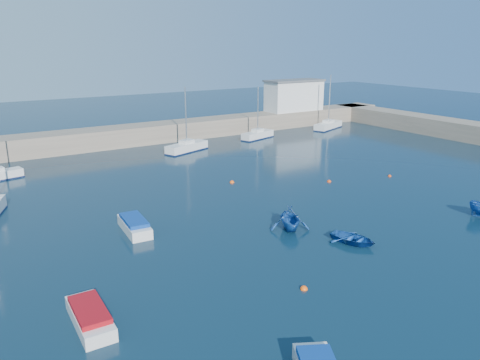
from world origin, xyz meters
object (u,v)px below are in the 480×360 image
sailboat_7 (258,135)px  dinghy_left (290,218)px  sailboat_6 (187,147)px  motorboat_0 (90,316)px  motorboat_1 (134,225)px  dinghy_center (353,239)px  harbor_office (294,96)px  sailboat_8 (328,125)px

sailboat_7 → dinghy_left: size_ratio=2.20×
sailboat_6 → motorboat_0: (-21.92, -33.37, -0.16)m
motorboat_1 → dinghy_center: bearing=-35.7°
sailboat_7 → motorboat_1: sailboat_7 is taller
harbor_office → dinghy_left: bearing=-129.0°
motorboat_0 → dinghy_left: (16.61, 4.59, 0.46)m
harbor_office → motorboat_1: size_ratio=2.20×
sailboat_6 → motorboat_1: 27.56m
sailboat_8 → dinghy_center: sailboat_8 is taller
harbor_office → motorboat_0: bearing=-138.1°
harbor_office → motorboat_1: bearing=-142.3°
sailboat_7 → sailboat_8: bearing=-104.1°
dinghy_center → dinghy_left: 5.07m
harbor_office → motorboat_0: harbor_office is taller
motorboat_0 → dinghy_left: dinghy_left is taller
sailboat_6 → sailboat_8: size_ratio=0.95×
sailboat_7 → dinghy_left: bearing=133.2°
motorboat_1 → sailboat_6: bearing=59.9°
sailboat_6 → sailboat_7: (12.90, 2.13, -0.02)m
sailboat_8 → harbor_office: bearing=4.5°
harbor_office → motorboat_1: (-40.54, -31.29, -4.59)m
harbor_office → sailboat_6: (-24.91, -8.59, -4.47)m
sailboat_6 → dinghy_left: 29.26m
sailboat_6 → sailboat_8: 27.87m
sailboat_7 → dinghy_left: sailboat_7 is taller
harbor_office → sailboat_7: size_ratio=1.29×
sailboat_8 → sailboat_7: bearing=71.0°
harbor_office → dinghy_left: size_ratio=2.84×
motorboat_0 → dinghy_center: motorboat_0 is taller
sailboat_7 → motorboat_1: 37.82m
dinghy_center → dinghy_left: dinghy_left is taller
sailboat_8 → motorboat_0: size_ratio=1.99×
harbor_office → sailboat_6: sailboat_6 is taller
motorboat_1 → dinghy_left: bearing=-26.1°
sailboat_8 → dinghy_left: bearing=112.4°
sailboat_7 → motorboat_0: bearing=119.2°
sailboat_6 → motorboat_1: (-15.62, -22.70, -0.12)m
sailboat_6 → dinghy_left: (-5.31, -28.78, 0.30)m
motorboat_1 → dinghy_center: size_ratio=1.35×
sailboat_7 → harbor_office: bearing=-78.1°
dinghy_center → dinghy_left: (-2.26, 4.50, 0.58)m
harbor_office → dinghy_center: bearing=-123.7°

